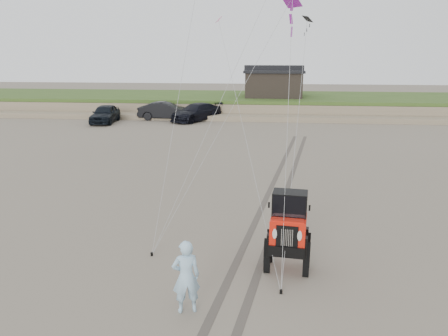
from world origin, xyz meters
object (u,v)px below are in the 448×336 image
Objects in this scene: truck_b at (165,111)px; jeep at (288,240)px; truck_a at (105,114)px; truck_c at (196,112)px; man at (186,277)px; cabin at (274,83)px.

jeep reaches higher than truck_b.
jeep is (10.83, -29.74, 0.13)m from truck_b.
jeep is at bearing -64.18° from truck_a.
truck_c is 32.23m from man.
cabin is 39.02m from man.
cabin is 3.20× the size of man.
truck_a is 0.95× the size of truck_b.
cabin is 1.22× the size of truck_b.
cabin is at bearing 77.17° from truck_c.
truck_b is (-10.61, -6.60, -2.37)m from cabin.
truck_c is at bearing -136.67° from cabin.
jeep is at bearing -41.51° from truck_c.
truck_a reaches higher than truck_c.
jeep is at bearing -89.67° from cabin.
truck_b is 3.19m from truck_c.
truck_b reaches higher than truck_c.
cabin is 18.41m from truck_a.
truck_c is 30.30m from jeep.
man is (-2.48, -38.87, -2.24)m from cabin.
truck_c is at bearing 8.83° from truck_a.
man is (-2.70, -2.53, 0.00)m from jeep.
truck_b is 2.62× the size of man.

